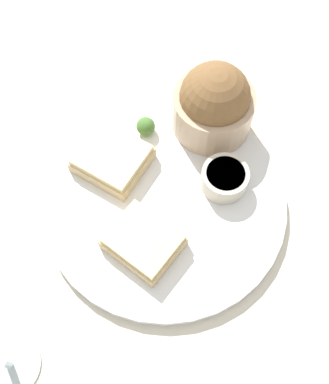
{
  "coord_description": "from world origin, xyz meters",
  "views": [
    {
      "loc": [
        -0.09,
        0.22,
        0.53
      ],
      "look_at": [
        0.0,
        0.0,
        0.03
      ],
      "focal_mm": 45.0,
      "sensor_mm": 36.0,
      "label": 1
    }
  ],
  "objects_px": {
    "sauce_ramekin": "(225,178)",
    "cheese_toast_far": "(144,242)",
    "cheese_toast_near": "(112,159)",
    "salad_bowl": "(214,104)"
  },
  "relations": [
    {
      "from": "cheese_toast_near",
      "to": "cheese_toast_far",
      "type": "xyz_separation_m",
      "value": [
        -0.08,
        0.08,
        0.0
      ]
    },
    {
      "from": "sauce_ramekin",
      "to": "cheese_toast_near",
      "type": "height_order",
      "value": "sauce_ramekin"
    },
    {
      "from": "cheese_toast_near",
      "to": "salad_bowl",
      "type": "bearing_deg",
      "value": -131.99
    },
    {
      "from": "sauce_ramekin",
      "to": "cheese_toast_near",
      "type": "bearing_deg",
      "value": 10.5
    },
    {
      "from": "sauce_ramekin",
      "to": "cheese_toast_near",
      "type": "distance_m",
      "value": 0.14
    },
    {
      "from": "cheese_toast_near",
      "to": "cheese_toast_far",
      "type": "height_order",
      "value": "same"
    },
    {
      "from": "salad_bowl",
      "to": "cheese_toast_far",
      "type": "distance_m",
      "value": 0.19
    },
    {
      "from": "salad_bowl",
      "to": "sauce_ramekin",
      "type": "bearing_deg",
      "value": 119.69
    },
    {
      "from": "cheese_toast_far",
      "to": "cheese_toast_near",
      "type": "bearing_deg",
      "value": -46.75
    },
    {
      "from": "sauce_ramekin",
      "to": "cheese_toast_far",
      "type": "distance_m",
      "value": 0.12
    }
  ]
}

